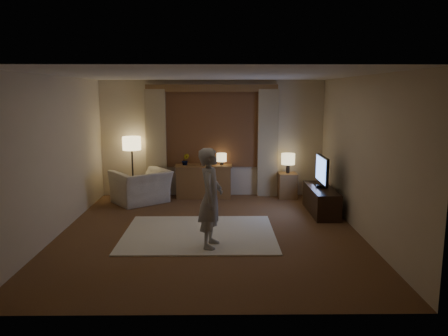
{
  "coord_description": "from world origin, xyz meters",
  "views": [
    {
      "loc": [
        0.17,
        -7.05,
        2.34
      ],
      "look_at": [
        0.25,
        0.6,
        1.0
      ],
      "focal_mm": 35.0,
      "sensor_mm": 36.0,
      "label": 1
    }
  ],
  "objects_px": {
    "tv_stand": "(321,200)",
    "person": "(211,198)",
    "armchair": "(141,187)",
    "sideboard": "(204,182)",
    "side_table": "(287,185)"
  },
  "relations": [
    {
      "from": "armchair",
      "to": "person",
      "type": "xyz_separation_m",
      "value": [
        1.54,
        -2.73,
        0.42
      ]
    },
    {
      "from": "tv_stand",
      "to": "person",
      "type": "xyz_separation_m",
      "value": [
        -2.12,
        -1.91,
        0.52
      ]
    },
    {
      "from": "sideboard",
      "to": "tv_stand",
      "type": "xyz_separation_m",
      "value": [
        2.34,
        -1.29,
        -0.1
      ]
    },
    {
      "from": "sideboard",
      "to": "person",
      "type": "xyz_separation_m",
      "value": [
        0.22,
        -3.2,
        0.42
      ]
    },
    {
      "from": "sideboard",
      "to": "tv_stand",
      "type": "distance_m",
      "value": 2.67
    },
    {
      "from": "armchair",
      "to": "tv_stand",
      "type": "relative_size",
      "value": 0.77
    },
    {
      "from": "sideboard",
      "to": "side_table",
      "type": "distance_m",
      "value": 1.87
    },
    {
      "from": "armchair",
      "to": "side_table",
      "type": "distance_m",
      "value": 3.21
    },
    {
      "from": "armchair",
      "to": "side_table",
      "type": "relative_size",
      "value": 1.93
    },
    {
      "from": "side_table",
      "to": "person",
      "type": "height_order",
      "value": "person"
    },
    {
      "from": "sideboard",
      "to": "armchair",
      "type": "bearing_deg",
      "value": -160.44
    },
    {
      "from": "sideboard",
      "to": "armchair",
      "type": "xyz_separation_m",
      "value": [
        -1.31,
        -0.47,
        0.0
      ]
    },
    {
      "from": "armchair",
      "to": "tv_stand",
      "type": "height_order",
      "value": "armchair"
    },
    {
      "from": "tv_stand",
      "to": "person",
      "type": "relative_size",
      "value": 0.93
    },
    {
      "from": "person",
      "to": "tv_stand",
      "type": "bearing_deg",
      "value": -38.28
    }
  ]
}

